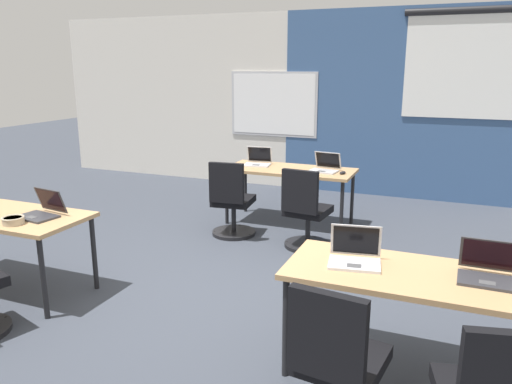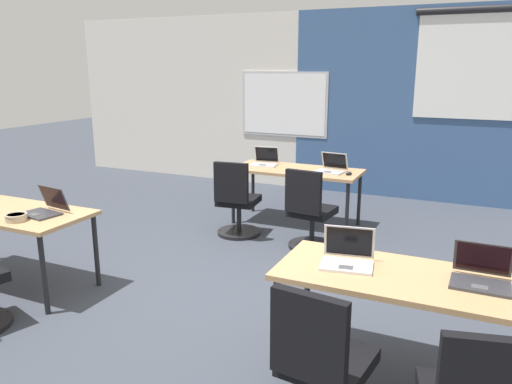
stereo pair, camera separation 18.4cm
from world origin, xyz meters
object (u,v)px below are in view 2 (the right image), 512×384
(mouse_far_right, at_px, (349,174))
(laptop_near_left_inner, at_px, (45,208))
(chair_near_right_inner, at_px, (322,375))
(snack_bowl, at_px, (16,217))
(chair_far_right, at_px, (310,217))
(laptop_far_right, at_px, (331,168))
(desk_far_center, at_px, (296,174))
(desk_near_right, at_px, (406,285))
(laptop_near_right_end, at_px, (481,275))
(desk_near_left, at_px, (6,216))
(chair_far_left, at_px, (237,205))
(laptop_far_left, at_px, (265,161))
(laptop_near_right_inner, at_px, (347,257))

(mouse_far_right, bearing_deg, laptop_near_left_inner, -126.93)
(chair_near_right_inner, height_order, snack_bowl, chair_near_right_inner)
(chair_far_right, bearing_deg, laptop_far_right, -83.32)
(desk_far_center, distance_m, snack_bowl, 3.30)
(mouse_far_right, bearing_deg, desk_near_right, -68.64)
(laptop_near_right_end, bearing_deg, desk_near_left, -178.14)
(desk_near_left, distance_m, snack_bowl, 0.44)
(chair_far_right, bearing_deg, chair_far_left, 1.76)
(chair_far_right, relative_size, laptop_near_left_inner, 2.47)
(desk_near_right, bearing_deg, desk_near_left, 180.00)
(chair_far_right, xyz_separation_m, laptop_near_left_inner, (-1.77, -1.95, 0.39))
(chair_far_left, relative_size, mouse_far_right, 8.06)
(chair_near_right_inner, bearing_deg, laptop_far_left, -54.61)
(desk_far_center, distance_m, chair_near_right_inner, 3.80)
(chair_near_right_inner, distance_m, mouse_far_right, 3.53)
(laptop_far_left, xyz_separation_m, laptop_near_right_end, (2.62, -2.80, 0.00))
(chair_far_right, distance_m, snack_bowl, 2.89)
(desk_near_left, relative_size, laptop_near_left_inner, 4.30)
(chair_near_right_inner, bearing_deg, laptop_far_right, -66.80)
(chair_far_left, bearing_deg, laptop_near_right_end, 136.06)
(laptop_far_left, height_order, chair_near_right_inner, laptop_far_left)
(desk_near_right, distance_m, mouse_far_right, 2.92)
(laptop_near_right_inner, distance_m, laptop_near_right_end, 0.79)
(desk_near_right, xyz_separation_m, laptop_near_right_end, (0.41, 0.07, 0.11))
(laptop_near_left_inner, xyz_separation_m, laptop_near_right_end, (3.48, 0.02, 0.00))
(laptop_far_left, bearing_deg, laptop_near_left_inner, -115.12)
(laptop_far_left, relative_size, mouse_far_right, 3.24)
(laptop_near_right_inner, bearing_deg, desk_far_center, 106.76)
(desk_near_left, xyz_separation_m, laptop_near_right_inner, (3.12, 0.03, 0.11))
(laptop_far_right, bearing_deg, laptop_near_left_inner, -115.57)
(chair_far_left, height_order, laptop_near_right_end, laptop_near_right_end)
(laptop_near_right_inner, height_order, mouse_far_right, laptop_near_right_inner)
(desk_near_right, bearing_deg, laptop_far_right, 114.93)
(mouse_far_right, relative_size, snack_bowl, 0.64)
(laptop_far_left, distance_m, laptop_near_left_inner, 2.95)
(chair_far_left, xyz_separation_m, mouse_far_right, (1.16, 0.64, 0.36))
(laptop_near_right_inner, height_order, chair_far_right, laptop_near_right_inner)
(laptop_near_left_inner, bearing_deg, desk_near_right, 7.65)
(chair_far_left, distance_m, laptop_near_left_inner, 2.23)
(laptop_far_left, bearing_deg, laptop_near_right_end, -55.15)
(chair_near_right_inner, relative_size, snack_bowl, 5.18)
(chair_far_left, height_order, laptop_near_right_inner, laptop_near_right_inner)
(laptop_near_right_inner, xyz_separation_m, snack_bowl, (-2.74, -0.23, -0.02))
(chair_near_right_inner, relative_size, laptop_near_right_end, 2.75)
(chair_far_left, distance_m, laptop_near_right_inner, 2.78)
(desk_near_left, bearing_deg, chair_near_right_inner, -12.54)
(laptop_near_right_inner, relative_size, laptop_near_left_inner, 0.99)
(chair_far_right, bearing_deg, mouse_far_right, -101.91)
(desk_far_center, bearing_deg, snack_bowl, -114.55)
(snack_bowl, bearing_deg, laptop_far_right, 58.91)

